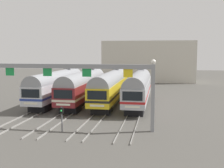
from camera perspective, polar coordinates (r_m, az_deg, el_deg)
The scene contains 9 objects.
ground_plane at distance 42.38m, azimuth -3.03°, elevation -3.94°, with size 160.00×160.00×0.00m, color #4C4944.
track_bed at distance 58.87m, azimuth 0.60°, elevation -0.90°, with size 13.76×70.00×0.15m.
commuter_train_silver at distance 43.72m, azimuth -10.91°, elevation -0.17°, with size 2.88×18.06×5.05m.
commuter_train_maroon at distance 42.46m, azimuth -5.74°, elevation -0.28°, with size 2.88×18.06×5.05m.
commuter_train_yellow at distance 41.57m, azimuth -0.30°, elevation -0.39°, with size 2.88×18.06×5.05m.
commuter_train_stainless at distance 41.07m, azimuth 5.32°, elevation -0.50°, with size 2.88×18.06×5.05m.
catenary_gantry at distance 28.77m, azimuth -9.00°, elevation 1.27°, with size 17.50×0.44×6.97m.
yard_signal_mast at distance 27.67m, azimuth -10.03°, elevation -6.02°, with size 0.28×0.35×2.48m.
maintenance_building at distance 74.76m, azimuth 7.34°, elevation 4.54°, with size 22.97×10.00×10.28m, color beige.
Camera 1 is at (9.19, -40.64, 7.73)m, focal length 45.72 mm.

